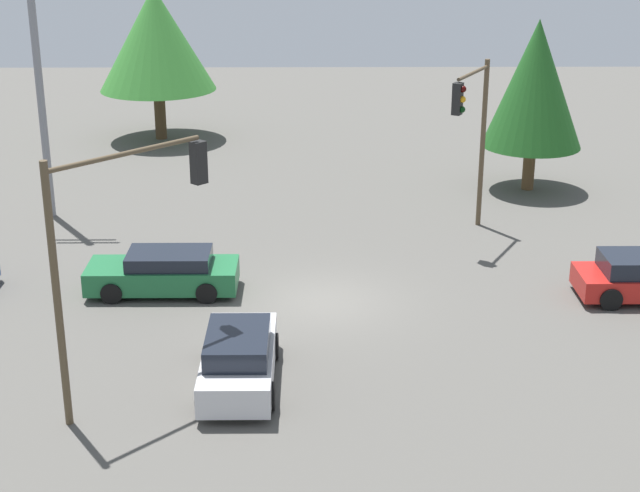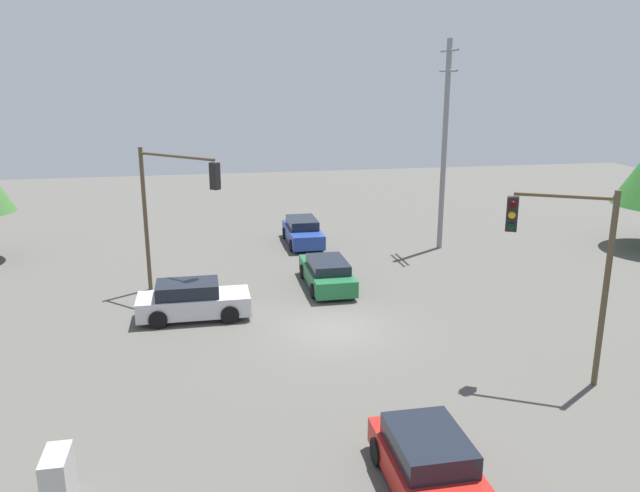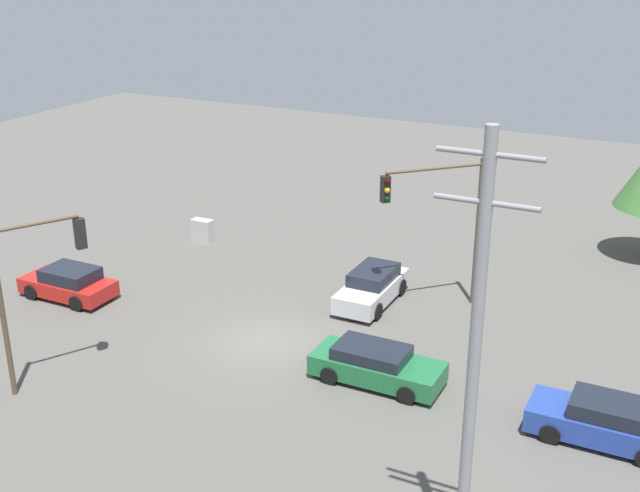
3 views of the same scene
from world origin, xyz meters
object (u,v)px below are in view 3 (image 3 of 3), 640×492
at_px(sedan_red, 69,283).
at_px(sedan_blue, 605,422).
at_px(sedan_silver, 372,287).
at_px(electrical_cabinet, 203,231).
at_px(sedan_green, 376,365).
at_px(traffic_signal_cross, 34,274).
at_px(traffic_signal_main, 442,209).

bearing_deg(sedan_red, sedan_blue, -91.90).
xyz_separation_m(sedan_silver, electrical_cabinet, (-10.59, 2.90, -0.13)).
distance_m(sedan_green, sedan_blue, 7.62).
xyz_separation_m(sedan_green, sedan_silver, (-2.69, 5.93, 0.07)).
xyz_separation_m(sedan_green, electrical_cabinet, (-13.28, 8.83, -0.06)).
relative_size(sedan_green, traffic_signal_cross, 0.75).
bearing_deg(sedan_red, traffic_signal_cross, -142.74).
bearing_deg(sedan_blue, traffic_signal_cross, 105.93).
relative_size(sedan_green, sedan_silver, 1.06).
distance_m(sedan_silver, traffic_signal_main, 4.55).
relative_size(sedan_silver, traffic_signal_cross, 0.71).
height_order(sedan_red, sedan_green, sedan_red).
distance_m(traffic_signal_cross, electrical_cabinet, 14.82).
height_order(sedan_green, traffic_signal_cross, traffic_signal_cross).
bearing_deg(sedan_silver, traffic_signal_cross, 56.36).
bearing_deg(electrical_cabinet, sedan_blue, -23.25).
xyz_separation_m(sedan_blue, traffic_signal_cross, (-17.72, -5.06, 3.43)).
bearing_deg(traffic_signal_cross, sedan_blue, -45.42).
relative_size(sedan_blue, electrical_cabinet, 3.79).
xyz_separation_m(sedan_green, traffic_signal_main, (-0.04, 6.58, 3.72)).
relative_size(sedan_red, sedan_green, 0.89).
relative_size(traffic_signal_cross, electrical_cabinet, 5.15).
bearing_deg(traffic_signal_cross, sedan_green, -34.07).
xyz_separation_m(traffic_signal_main, traffic_signal_cross, (-10.06, -11.79, -0.24)).
bearing_deg(traffic_signal_main, traffic_signal_cross, 3.87).
xyz_separation_m(sedan_silver, traffic_signal_main, (2.65, 0.65, 3.65)).
distance_m(sedan_red, sedan_silver, 12.97).
distance_m(sedan_green, traffic_signal_cross, 11.88).
bearing_deg(traffic_signal_main, sedan_blue, 93.02).
distance_m(sedan_red, sedan_green, 14.52).
distance_m(sedan_silver, electrical_cabinet, 10.98).
xyz_separation_m(sedan_green, sedan_blue, (7.62, -0.15, 0.04)).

